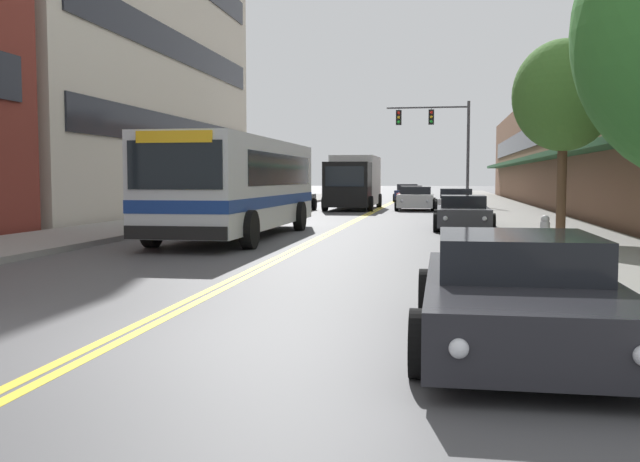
# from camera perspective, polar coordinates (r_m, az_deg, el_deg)

# --- Properties ---
(ground_plane) EXTENTS (240.00, 240.00, 0.00)m
(ground_plane) POSITION_cam_1_polar(r_m,az_deg,el_deg) (44.09, 4.97, 1.89)
(ground_plane) COLOR #4C4C4F
(sidewalk_left) EXTENTS (3.51, 106.00, 0.15)m
(sidewalk_left) POSITION_cam_1_polar(r_m,az_deg,el_deg) (45.26, -4.23, 2.05)
(sidewalk_left) COLOR gray
(sidewalk_left) RESTS_ON ground_plane
(sidewalk_right) EXTENTS (3.51, 106.00, 0.15)m
(sidewalk_right) POSITION_cam_1_polar(r_m,az_deg,el_deg) (44.09, 14.42, 1.87)
(sidewalk_right) COLOR gray
(sidewalk_right) RESTS_ON ground_plane
(centre_line) EXTENTS (0.34, 106.00, 0.01)m
(centre_line) POSITION_cam_1_polar(r_m,az_deg,el_deg) (44.09, 4.97, 1.89)
(centre_line) COLOR yellow
(centre_line) RESTS_ON ground_plane
(storefront_row_right) EXTENTS (9.10, 68.00, 7.22)m
(storefront_row_right) POSITION_cam_1_polar(r_m,az_deg,el_deg) (44.98, 22.16, 6.24)
(storefront_row_right) COLOR brown
(storefront_row_right) RESTS_ON ground_plane
(city_bus) EXTENTS (2.94, 10.74, 2.96)m
(city_bus) POSITION_cam_1_polar(r_m,az_deg,el_deg) (22.15, -6.45, 3.88)
(city_bus) COLOR silver
(city_bus) RESTS_ON ground_plane
(car_black_parked_left_near) EXTENTS (2.07, 4.34, 1.31)m
(car_black_parked_left_near) POSITION_cam_1_polar(r_m,az_deg,el_deg) (39.11, -2.14, 2.52)
(car_black_parked_left_near) COLOR black
(car_black_parked_left_near) RESTS_ON ground_plane
(car_beige_parked_left_mid) EXTENTS (2.02, 4.58, 1.26)m
(car_beige_parked_left_mid) POSITION_cam_1_polar(r_m,az_deg,el_deg) (33.05, -4.18, 2.11)
(car_beige_parked_left_mid) COLOR #BCAD89
(car_beige_parked_left_mid) RESTS_ON ground_plane
(car_charcoal_parked_right_foreground) EXTENTS (2.20, 4.78, 1.20)m
(car_charcoal_parked_right_foreground) POSITION_cam_1_polar(r_m,az_deg,el_deg) (8.06, 15.48, -4.80)
(car_charcoal_parked_right_foreground) COLOR #232328
(car_charcoal_parked_right_foreground) RESTS_ON ground_plane
(car_dark_grey_parked_right_mid) EXTENTS (2.04, 4.39, 1.20)m
(car_dark_grey_parked_right_mid) POSITION_cam_1_polar(r_m,az_deg,el_deg) (25.59, 11.37, 1.39)
(car_dark_grey_parked_right_mid) COLOR #38383D
(car_dark_grey_parked_right_mid) RESTS_ON ground_plane
(car_silver_parked_right_far) EXTENTS (2.13, 4.61, 1.26)m
(car_silver_parked_right_far) POSITION_cam_1_polar(r_m,az_deg,el_deg) (37.83, 10.80, 2.34)
(car_silver_parked_right_far) COLOR #B7B7BC
(car_silver_parked_right_far) RESTS_ON ground_plane
(car_white_moving_lead) EXTENTS (2.20, 4.21, 1.32)m
(car_white_moving_lead) POSITION_cam_1_polar(r_m,az_deg,el_deg) (40.63, 7.67, 2.56)
(car_white_moving_lead) COLOR white
(car_white_moving_lead) RESTS_ON ground_plane
(car_red_moving_second) EXTENTS (1.98, 4.87, 1.30)m
(car_red_moving_second) POSITION_cam_1_polar(r_m,az_deg,el_deg) (49.17, 7.30, 2.81)
(car_red_moving_second) COLOR maroon
(car_red_moving_second) RESTS_ON ground_plane
(car_navy_moving_third) EXTENTS (2.07, 4.29, 1.34)m
(car_navy_moving_third) POSITION_cam_1_polar(r_m,az_deg,el_deg) (55.79, 7.02, 3.01)
(car_navy_moving_third) COLOR #19234C
(car_navy_moving_third) RESTS_ON ground_plane
(box_truck) EXTENTS (2.77, 7.90, 3.10)m
(box_truck) POSITION_cam_1_polar(r_m,az_deg,el_deg) (41.69, 2.73, 3.97)
(box_truck) COLOR black
(box_truck) RESTS_ON ground_plane
(traffic_signal_mast) EXTENTS (5.12, 0.38, 6.53)m
(traffic_signal_mast) POSITION_cam_1_polar(r_m,az_deg,el_deg) (45.11, 9.60, 7.77)
(traffic_signal_mast) COLOR #47474C
(traffic_signal_mast) RESTS_ON ground_plane
(street_tree_right_mid) EXTENTS (2.84, 2.84, 5.53)m
(street_tree_right_mid) POSITION_cam_1_polar(r_m,az_deg,el_deg) (21.39, 18.92, 10.18)
(street_tree_right_mid) COLOR brown
(street_tree_right_mid) RESTS_ON sidewalk_right
(fire_hydrant) EXTENTS (0.30, 0.22, 0.82)m
(fire_hydrant) POSITION_cam_1_polar(r_m,az_deg,el_deg) (17.04, 17.54, -0.16)
(fire_hydrant) COLOR #B7B7BC
(fire_hydrant) RESTS_ON sidewalk_right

